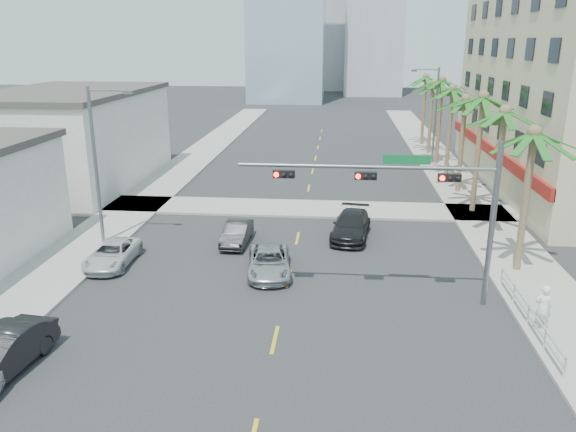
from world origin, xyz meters
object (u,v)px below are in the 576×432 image
object	(u,v)px
car_parked_mid	(1,354)
car_lane_right	(351,226)
traffic_signal_mast	(419,194)
car_lane_center	(269,262)
car_parked_far	(113,254)
pedestrian	(543,308)
car_lane_left	(237,233)

from	to	relation	value
car_parked_mid	car_lane_right	distance (m)	20.09
traffic_signal_mast	car_lane_center	world-z (taller)	traffic_signal_mast
car_parked_far	car_lane_center	world-z (taller)	car_lane_center
traffic_signal_mast	car_parked_mid	size ratio (longest dim) A/B	2.37
car_parked_far	car_lane_right	world-z (taller)	car_lane_right
pedestrian	car_lane_left	bearing A→B (deg)	-34.68
traffic_signal_mast	car_parked_far	world-z (taller)	traffic_signal_mast
car_lane_left	traffic_signal_mast	bearing A→B (deg)	-35.16
car_parked_far	pedestrian	size ratio (longest dim) A/B	2.27
car_parked_mid	pedestrian	world-z (taller)	pedestrian
car_lane_center	pedestrian	size ratio (longest dim) A/B	2.37
pedestrian	car_parked_mid	bearing A→B (deg)	11.75
car_lane_left	car_parked_mid	bearing A→B (deg)	-111.76
car_lane_center	car_lane_right	distance (m)	7.25
car_lane_center	pedestrian	distance (m)	12.75
car_parked_far	pedestrian	distance (m)	20.79
car_parked_mid	car_lane_center	distance (m)	12.85
car_parked_mid	car_parked_far	bearing A→B (deg)	96.40
car_lane_left	car_lane_right	xyz separation A→B (m)	(6.64, 1.70, 0.10)
traffic_signal_mast	car_lane_left	xyz separation A→B (m)	(-9.24, 6.83, -4.43)
pedestrian	car_lane_right	bearing A→B (deg)	-57.10
car_parked_mid	pedestrian	distance (m)	20.62
car_parked_mid	car_parked_far	size ratio (longest dim) A/B	1.07
car_lane_right	pedestrian	size ratio (longest dim) A/B	2.65
car_lane_left	car_lane_right	size ratio (longest dim) A/B	0.76
traffic_signal_mast	car_lane_center	size ratio (longest dim) A/B	2.43
car_lane_left	car_lane_right	world-z (taller)	car_lane_right
car_lane_right	car_parked_far	bearing A→B (deg)	-149.18
traffic_signal_mast	car_parked_far	bearing A→B (deg)	168.77
car_parked_mid	car_lane_center	world-z (taller)	car_parked_mid
car_parked_far	car_lane_left	size ratio (longest dim) A/B	1.13
traffic_signal_mast	car_lane_center	distance (m)	8.55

